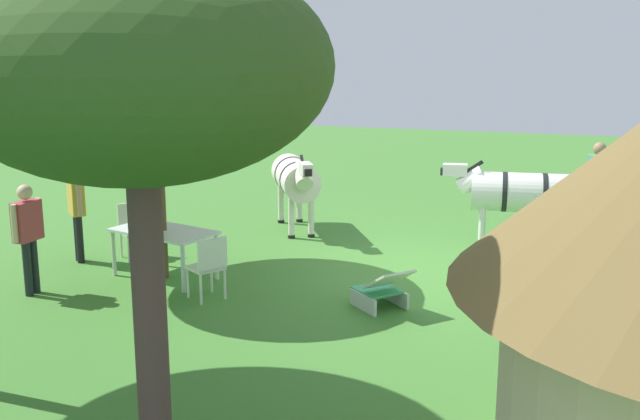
{
  "coord_description": "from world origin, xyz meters",
  "views": [
    {
      "loc": [
        -2.21,
        11.62,
        3.65
      ],
      "look_at": [
        1.17,
        0.47,
        1.0
      ],
      "focal_mm": 44.41,
      "sensor_mm": 36.0,
      "label": 1
    }
  ],
  "objects_px": {
    "zebra_by_umbrella": "(296,179)",
    "acacia_tree_far_lawn": "(138,70)",
    "patio_chair_near_lawn": "(134,226)",
    "guest_beside_umbrella": "(28,229)",
    "zebra_toward_hut": "(596,236)",
    "standing_watcher": "(597,180)",
    "zebra_nearest_camera": "(519,193)",
    "patio_chair_near_hut": "(209,264)",
    "shade_umbrella": "(157,88)",
    "patio_dining_table": "(164,235)",
    "striped_lounge_chair": "(382,290)",
    "guest_behind_table": "(76,204)"
  },
  "relations": [
    {
      "from": "patio_chair_near_hut",
      "to": "guest_behind_table",
      "type": "bearing_deg",
      "value": 103.21
    },
    {
      "from": "standing_watcher",
      "to": "striped_lounge_chair",
      "type": "distance_m",
      "value": 5.69
    },
    {
      "from": "guest_behind_table",
      "to": "zebra_nearest_camera",
      "type": "distance_m",
      "value": 7.2
    },
    {
      "from": "guest_behind_table",
      "to": "patio_chair_near_hut",
      "type": "bearing_deg",
      "value": -157.03
    },
    {
      "from": "patio_dining_table",
      "to": "zebra_by_umbrella",
      "type": "relative_size",
      "value": 0.85
    },
    {
      "from": "patio_chair_near_hut",
      "to": "striped_lounge_chair",
      "type": "relative_size",
      "value": 0.95
    },
    {
      "from": "standing_watcher",
      "to": "zebra_nearest_camera",
      "type": "height_order",
      "value": "standing_watcher"
    },
    {
      "from": "patio_chair_near_hut",
      "to": "guest_beside_umbrella",
      "type": "distance_m",
      "value": 2.59
    },
    {
      "from": "patio_chair_near_hut",
      "to": "standing_watcher",
      "type": "height_order",
      "value": "standing_watcher"
    },
    {
      "from": "guest_beside_umbrella",
      "to": "zebra_toward_hut",
      "type": "distance_m",
      "value": 7.75
    },
    {
      "from": "guest_beside_umbrella",
      "to": "standing_watcher",
      "type": "distance_m",
      "value": 9.61
    },
    {
      "from": "patio_chair_near_lawn",
      "to": "acacia_tree_far_lawn",
      "type": "height_order",
      "value": "acacia_tree_far_lawn"
    },
    {
      "from": "zebra_nearest_camera",
      "to": "acacia_tree_far_lawn",
      "type": "relative_size",
      "value": 0.55
    },
    {
      "from": "patio_dining_table",
      "to": "guest_behind_table",
      "type": "relative_size",
      "value": 1.09
    },
    {
      "from": "patio_chair_near_lawn",
      "to": "acacia_tree_far_lawn",
      "type": "bearing_deg",
      "value": 71.42
    },
    {
      "from": "guest_behind_table",
      "to": "zebra_by_umbrella",
      "type": "bearing_deg",
      "value": -87.8
    },
    {
      "from": "shade_umbrella",
      "to": "guest_beside_umbrella",
      "type": "xyz_separation_m",
      "value": [
        1.43,
        1.24,
        -1.9
      ]
    },
    {
      "from": "standing_watcher",
      "to": "zebra_toward_hut",
      "type": "relative_size",
      "value": 0.85
    },
    {
      "from": "guest_behind_table",
      "to": "zebra_by_umbrella",
      "type": "height_order",
      "value": "guest_behind_table"
    },
    {
      "from": "guest_beside_umbrella",
      "to": "standing_watcher",
      "type": "height_order",
      "value": "standing_watcher"
    },
    {
      "from": "zebra_nearest_camera",
      "to": "zebra_toward_hut",
      "type": "distance_m",
      "value": 2.71
    },
    {
      "from": "patio_chair_near_lawn",
      "to": "guest_beside_umbrella",
      "type": "xyz_separation_m",
      "value": [
        0.43,
        2.09,
        0.43
      ]
    },
    {
      "from": "patio_chair_near_hut",
      "to": "zebra_by_umbrella",
      "type": "distance_m",
      "value": 4.09
    },
    {
      "from": "patio_chair_near_hut",
      "to": "zebra_nearest_camera",
      "type": "distance_m",
      "value": 5.4
    },
    {
      "from": "patio_chair_near_lawn",
      "to": "standing_watcher",
      "type": "bearing_deg",
      "value": 156.71
    },
    {
      "from": "shade_umbrella",
      "to": "patio_chair_near_hut",
      "type": "height_order",
      "value": "shade_umbrella"
    },
    {
      "from": "zebra_by_umbrella",
      "to": "acacia_tree_far_lawn",
      "type": "xyz_separation_m",
      "value": [
        -1.57,
        8.28,
        2.38
      ]
    },
    {
      "from": "zebra_by_umbrella",
      "to": "patio_chair_near_hut",
      "type": "bearing_deg",
      "value": 62.77
    },
    {
      "from": "patio_chair_near_hut",
      "to": "standing_watcher",
      "type": "xyz_separation_m",
      "value": [
        -5.2,
        -5.24,
        0.51
      ]
    },
    {
      "from": "zebra_by_umbrella",
      "to": "zebra_toward_hut",
      "type": "distance_m",
      "value": 5.89
    },
    {
      "from": "striped_lounge_chair",
      "to": "standing_watcher",
      "type": "bearing_deg",
      "value": 13.14
    },
    {
      "from": "patio_chair_near_hut",
      "to": "shade_umbrella",
      "type": "bearing_deg",
      "value": 90.0
    },
    {
      "from": "zebra_nearest_camera",
      "to": "acacia_tree_far_lawn",
      "type": "xyz_separation_m",
      "value": [
        2.46,
        7.9,
        2.34
      ]
    },
    {
      "from": "patio_chair_near_lawn",
      "to": "guest_beside_umbrella",
      "type": "height_order",
      "value": "guest_beside_umbrella"
    },
    {
      "from": "shade_umbrella",
      "to": "patio_dining_table",
      "type": "relative_size",
      "value": 2.1
    },
    {
      "from": "guest_behind_table",
      "to": "striped_lounge_chair",
      "type": "distance_m",
      "value": 5.24
    },
    {
      "from": "patio_chair_near_hut",
      "to": "guest_behind_table",
      "type": "height_order",
      "value": "guest_behind_table"
    },
    {
      "from": "patio_chair_near_hut",
      "to": "patio_chair_near_lawn",
      "type": "distance_m",
      "value": 2.61
    },
    {
      "from": "zebra_by_umbrella",
      "to": "guest_behind_table",
      "type": "bearing_deg",
      "value": 18.94
    },
    {
      "from": "patio_dining_table",
      "to": "zebra_toward_hut",
      "type": "relative_size",
      "value": 0.85
    },
    {
      "from": "patio_chair_near_hut",
      "to": "zebra_toward_hut",
      "type": "bearing_deg",
      "value": -41.65
    },
    {
      "from": "guest_beside_umbrella",
      "to": "acacia_tree_far_lawn",
      "type": "distance_m",
      "value": 5.96
    },
    {
      "from": "guest_beside_umbrella",
      "to": "zebra_nearest_camera",
      "type": "height_order",
      "value": "guest_beside_umbrella"
    },
    {
      "from": "patio_chair_near_lawn",
      "to": "guest_behind_table",
      "type": "distance_m",
      "value": 0.97
    },
    {
      "from": "shade_umbrella",
      "to": "patio_chair_near_hut",
      "type": "xyz_separation_m",
      "value": [
        -1.07,
        0.75,
        -2.33
      ]
    },
    {
      "from": "striped_lounge_chair",
      "to": "patio_chair_near_hut",
      "type": "bearing_deg",
      "value": 142.58
    },
    {
      "from": "shade_umbrella",
      "to": "striped_lounge_chair",
      "type": "xyz_separation_m",
      "value": [
        -3.42,
        0.37,
        -2.6
      ]
    },
    {
      "from": "patio_chair_near_lawn",
      "to": "zebra_toward_hut",
      "type": "relative_size",
      "value": 0.45
    },
    {
      "from": "shade_umbrella",
      "to": "patio_chair_near_lawn",
      "type": "height_order",
      "value": "shade_umbrella"
    },
    {
      "from": "zebra_nearest_camera",
      "to": "zebra_toward_hut",
      "type": "bearing_deg",
      "value": -161.46
    }
  ]
}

